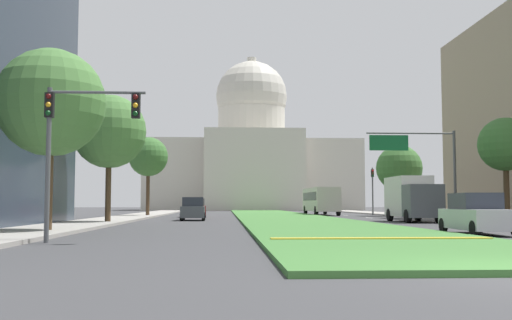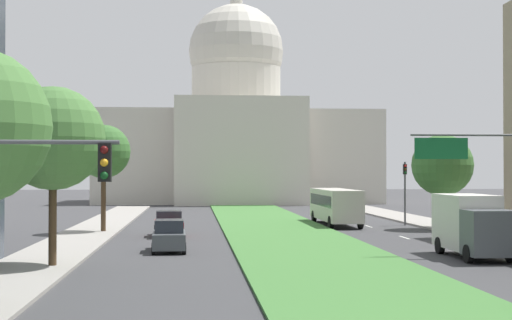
{
  "view_description": "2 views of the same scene",
  "coord_description": "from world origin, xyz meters",
  "px_view_note": "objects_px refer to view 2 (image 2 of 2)",
  "views": [
    {
      "loc": [
        -5.17,
        -10.41,
        1.32
      ],
      "look_at": [
        -1.4,
        61.41,
        6.51
      ],
      "focal_mm": 41.95,
      "sensor_mm": 36.0,
      "label": 1
    },
    {
      "loc": [
        -6.25,
        -7.26,
        4.4
      ],
      "look_at": [
        -1.03,
        56.38,
        5.37
      ],
      "focal_mm": 53.88,
      "sensor_mm": 36.0,
      "label": 2
    }
  ],
  "objects_px": {
    "sedan_midblock": "(169,236)",
    "city_bus": "(335,204)",
    "street_tree_left_mid": "(53,139)",
    "traffic_light_near_left": "(10,200)",
    "box_truck_delivery": "(472,225)",
    "overhead_guide_sign": "(485,166)",
    "sedan_distant": "(169,224)",
    "street_tree_left_far": "(104,152)",
    "street_tree_right_far": "(442,165)",
    "capitol_building": "(237,133)",
    "traffic_light_far_right": "(405,185)"
  },
  "relations": [
    {
      "from": "sedan_midblock",
      "to": "city_bus",
      "type": "distance_m",
      "value": 23.67
    },
    {
      "from": "street_tree_left_mid",
      "to": "sedan_midblock",
      "type": "height_order",
      "value": "street_tree_left_mid"
    },
    {
      "from": "traffic_light_near_left",
      "to": "box_truck_delivery",
      "type": "height_order",
      "value": "traffic_light_near_left"
    },
    {
      "from": "overhead_guide_sign",
      "to": "sedan_distant",
      "type": "bearing_deg",
      "value": 140.43
    },
    {
      "from": "overhead_guide_sign",
      "to": "street_tree_left_far",
      "type": "xyz_separation_m",
      "value": [
        -21.47,
        16.97,
        1.13
      ]
    },
    {
      "from": "overhead_guide_sign",
      "to": "street_tree_left_far",
      "type": "relative_size",
      "value": 0.84
    },
    {
      "from": "overhead_guide_sign",
      "to": "street_tree_left_mid",
      "type": "height_order",
      "value": "street_tree_left_mid"
    },
    {
      "from": "traffic_light_near_left",
      "to": "street_tree_right_far",
      "type": "relative_size",
      "value": 0.72
    },
    {
      "from": "traffic_light_near_left",
      "to": "box_truck_delivery",
      "type": "relative_size",
      "value": 0.81
    },
    {
      "from": "capitol_building",
      "to": "overhead_guide_sign",
      "type": "xyz_separation_m",
      "value": [
        8.82,
        -72.18,
        -5.29
      ]
    },
    {
      "from": "street_tree_right_far",
      "to": "box_truck_delivery",
      "type": "relative_size",
      "value": 1.13
    },
    {
      "from": "street_tree_left_mid",
      "to": "street_tree_right_far",
      "type": "distance_m",
      "value": 33.27
    },
    {
      "from": "street_tree_right_far",
      "to": "sedan_distant",
      "type": "bearing_deg",
      "value": -167.3
    },
    {
      "from": "overhead_guide_sign",
      "to": "city_bus",
      "type": "bearing_deg",
      "value": 98.11
    },
    {
      "from": "street_tree_left_mid",
      "to": "sedan_midblock",
      "type": "distance_m",
      "value": 10.12
    },
    {
      "from": "street_tree_left_mid",
      "to": "sedan_distant",
      "type": "bearing_deg",
      "value": 74.41
    },
    {
      "from": "capitol_building",
      "to": "street_tree_left_mid",
      "type": "xyz_separation_m",
      "value": [
        -12.62,
        -75.28,
        -4.07
      ]
    },
    {
      "from": "capitol_building",
      "to": "street_tree_left_far",
      "type": "bearing_deg",
      "value": -102.91
    },
    {
      "from": "traffic_light_far_right",
      "to": "overhead_guide_sign",
      "type": "distance_m",
      "value": 23.18
    },
    {
      "from": "overhead_guide_sign",
      "to": "street_tree_right_far",
      "type": "bearing_deg",
      "value": 78.11
    },
    {
      "from": "street_tree_left_far",
      "to": "traffic_light_far_right",
      "type": "bearing_deg",
      "value": 14.33
    },
    {
      "from": "street_tree_left_far",
      "to": "sedan_midblock",
      "type": "bearing_deg",
      "value": -68.51
    },
    {
      "from": "traffic_light_near_left",
      "to": "street_tree_left_far",
      "type": "relative_size",
      "value": 0.67
    },
    {
      "from": "overhead_guide_sign",
      "to": "sedan_midblock",
      "type": "xyz_separation_m",
      "value": [
        -16.38,
        4.06,
        -3.87
      ]
    },
    {
      "from": "traffic_light_near_left",
      "to": "overhead_guide_sign",
      "type": "height_order",
      "value": "overhead_guide_sign"
    },
    {
      "from": "traffic_light_near_left",
      "to": "box_truck_delivery",
      "type": "distance_m",
      "value": 28.06
    },
    {
      "from": "sedan_midblock",
      "to": "overhead_guide_sign",
      "type": "bearing_deg",
      "value": -13.9
    },
    {
      "from": "sedan_midblock",
      "to": "box_truck_delivery",
      "type": "xyz_separation_m",
      "value": [
        15.56,
        -4.4,
        0.86
      ]
    },
    {
      "from": "street_tree_left_mid",
      "to": "sedan_midblock",
      "type": "bearing_deg",
      "value": 54.74
    },
    {
      "from": "traffic_light_near_left",
      "to": "street_tree_left_far",
      "type": "xyz_separation_m",
      "value": [
        -2.43,
        38.56,
        2.02
      ]
    },
    {
      "from": "street_tree_right_far",
      "to": "sedan_midblock",
      "type": "xyz_separation_m",
      "value": [
        -20.27,
        -14.41,
        -4.07
      ]
    },
    {
      "from": "street_tree_right_far",
      "to": "box_truck_delivery",
      "type": "height_order",
      "value": "street_tree_right_far"
    },
    {
      "from": "street_tree_right_far",
      "to": "city_bus",
      "type": "distance_m",
      "value": 9.56
    },
    {
      "from": "sedan_distant",
      "to": "capitol_building",
      "type": "bearing_deg",
      "value": 82.29
    },
    {
      "from": "city_bus",
      "to": "sedan_midblock",
      "type": "bearing_deg",
      "value": -123.31
    },
    {
      "from": "street_tree_left_mid",
      "to": "street_tree_left_far",
      "type": "xyz_separation_m",
      "value": [
        -0.03,
        20.07,
        -0.09
      ]
    },
    {
      "from": "street_tree_right_far",
      "to": "city_bus",
      "type": "bearing_deg",
      "value": 143.64
    },
    {
      "from": "traffic_light_far_right",
      "to": "overhead_guide_sign",
      "type": "xyz_separation_m",
      "value": [
        -2.25,
        -23.03,
        1.37
      ]
    },
    {
      "from": "street_tree_left_far",
      "to": "street_tree_right_far",
      "type": "bearing_deg",
      "value": 3.36
    },
    {
      "from": "sedan_midblock",
      "to": "street_tree_left_far",
      "type": "bearing_deg",
      "value": 111.49
    },
    {
      "from": "traffic_light_far_right",
      "to": "street_tree_left_far",
      "type": "distance_m",
      "value": 24.61
    },
    {
      "from": "box_truck_delivery",
      "to": "city_bus",
      "type": "bearing_deg",
      "value": 96.08
    },
    {
      "from": "overhead_guide_sign",
      "to": "box_truck_delivery",
      "type": "xyz_separation_m",
      "value": [
        -0.82,
        -0.34,
        -3.01
      ]
    },
    {
      "from": "traffic_light_far_right",
      "to": "city_bus",
      "type": "height_order",
      "value": "traffic_light_far_right"
    },
    {
      "from": "street_tree_right_far",
      "to": "sedan_midblock",
      "type": "relative_size",
      "value": 1.61
    },
    {
      "from": "capitol_building",
      "to": "traffic_light_far_right",
      "type": "xyz_separation_m",
      "value": [
        11.07,
        -49.15,
        -6.67
      ]
    },
    {
      "from": "sedan_midblock",
      "to": "capitol_building",
      "type": "bearing_deg",
      "value": 83.66
    },
    {
      "from": "sedan_midblock",
      "to": "box_truck_delivery",
      "type": "distance_m",
      "value": 16.2
    },
    {
      "from": "box_truck_delivery",
      "to": "overhead_guide_sign",
      "type": "bearing_deg",
      "value": 22.74
    },
    {
      "from": "sedan_midblock",
      "to": "traffic_light_near_left",
      "type": "bearing_deg",
      "value": -95.91
    }
  ]
}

